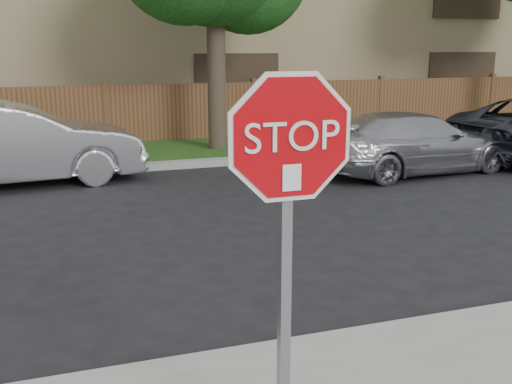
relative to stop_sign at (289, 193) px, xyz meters
name	(u,v)px	position (x,y,z in m)	size (l,w,h in m)	color
ground	(227,358)	(0.04, 1.48, -1.83)	(90.00, 90.00, 0.00)	black
far_curb	(122,168)	(0.04, 9.63, -1.75)	(70.00, 0.30, 0.15)	gray
grass_strip	(115,155)	(0.04, 11.28, -1.77)	(70.00, 3.00, 0.12)	#1E4714
fence	(107,116)	(0.04, 12.88, -1.03)	(70.00, 0.12, 1.60)	#4F321C
apartment_building	(87,16)	(0.04, 18.48, 1.70)	(35.20, 9.20, 7.20)	#8E7C58
stop_sign	(289,193)	(0.00, 0.00, 0.00)	(1.01, 0.13, 2.55)	gray
sedan_left	(14,144)	(-2.01, 9.03, -1.04)	(1.66, 4.76, 1.57)	silver
sedan_right	(414,143)	(5.82, 7.61, -1.20)	(1.78, 4.37, 1.27)	#A2A3A9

